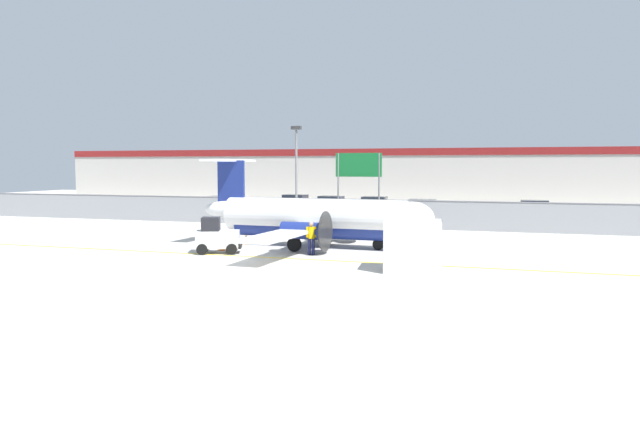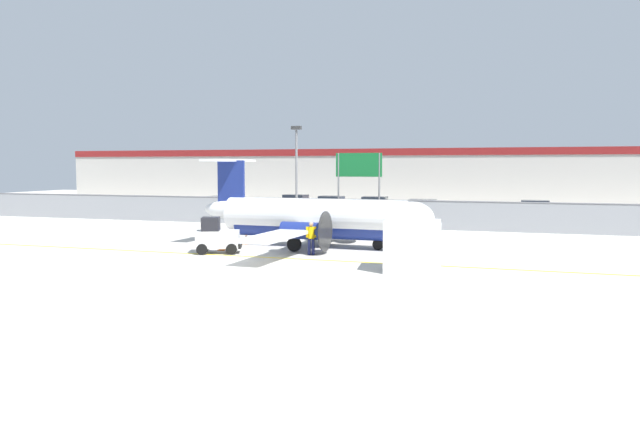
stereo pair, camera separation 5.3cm
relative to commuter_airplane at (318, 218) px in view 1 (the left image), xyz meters
The scene contains 20 objects.
ground_plane 5.12m from the commuter_airplane, 109.26° to the right, with size 140.00×140.00×0.01m.
perimeter_fence 11.53m from the commuter_airplane, 98.01° to the left, with size 98.00×0.10×2.10m.
parking_lot_strip 23.01m from the commuter_airplane, 94.01° to the left, with size 98.00×17.00×0.12m.
background_building 41.46m from the commuter_airplane, 92.22° to the left, with size 91.00×8.10×6.50m.
commuter_airplane is the anchor object (origin of this frame).
baggage_tug 5.89m from the commuter_airplane, 136.65° to the right, with size 2.57×2.04×1.88m.
ground_crew_worker 3.25m from the commuter_airplane, 78.38° to the right, with size 0.52×0.46×1.70m.
cargo_container 8.98m from the commuter_airplane, 44.79° to the right, with size 2.66×2.32×2.20m.
traffic_cone_near_left 2.41m from the commuter_airplane, 159.27° to the left, with size 0.36×0.36×0.64m.
traffic_cone_near_right 4.58m from the commuter_airplane, behind, with size 0.36×0.36×0.64m.
traffic_cone_far_left 5.52m from the commuter_airplane, 147.02° to the right, with size 0.36×0.36×0.64m.
parked_car_0 25.11m from the commuter_airplane, 129.57° to the left, with size 4.30×2.21×1.58m.
parked_car_1 26.85m from the commuter_airplane, 113.34° to the left, with size 4.34×2.30×1.58m.
parked_car_2 23.87m from the commuter_airplane, 105.09° to the left, with size 4.23×2.07×1.58m.
parked_car_3 23.29m from the commuter_airplane, 95.12° to the left, with size 4.24×2.08×1.58m.
parked_car_4 19.84m from the commuter_airplane, 82.41° to the left, with size 4.25×2.10×1.58m.
parked_car_5 18.21m from the commuter_airplane, 67.43° to the left, with size 4.28×2.17×1.58m.
parked_car_6 24.21m from the commuter_airplane, 60.60° to the left, with size 4.22×2.05×1.58m.
apron_light_pole 9.19m from the commuter_airplane, 118.29° to the left, with size 0.70×0.30×7.27m.
highway_sign 13.34m from the commuter_airplane, 94.76° to the left, with size 3.60×0.14×5.50m.
Camera 1 is at (12.43, -26.31, 4.56)m, focal length 35.00 mm.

